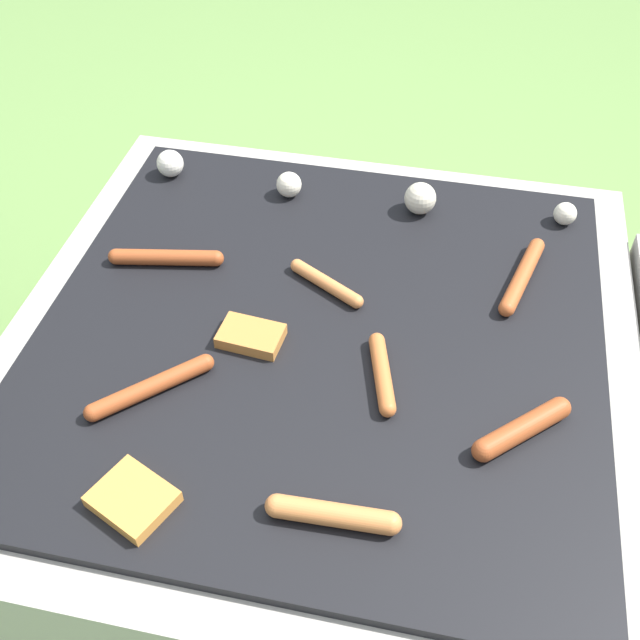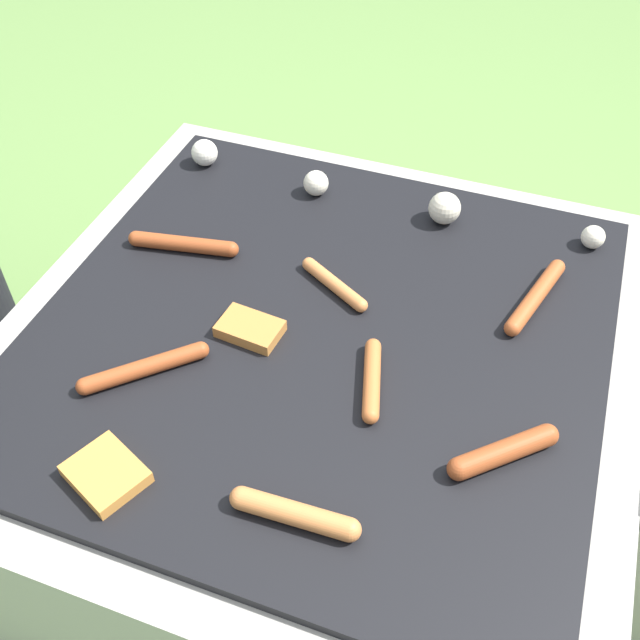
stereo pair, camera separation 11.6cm
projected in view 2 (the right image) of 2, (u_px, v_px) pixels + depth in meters
ground_plane at (320, 479)px, 1.49m from camera, size 14.00×14.00×0.00m
grill at (320, 413)px, 1.34m from camera, size 1.00×1.00×0.44m
sausage_front_center at (144, 368)px, 1.11m from camera, size 0.15×0.15×0.03m
sausage_back_right at (504, 452)px, 1.00m from camera, size 0.13×0.13×0.03m
sausage_front_right at (334, 284)px, 1.23m from camera, size 0.14×0.09×0.02m
sausage_mid_left at (536, 296)px, 1.21m from camera, size 0.07×0.19×0.03m
sausage_back_center at (183, 244)px, 1.30m from camera, size 0.20×0.06×0.03m
sausage_back_left at (372, 380)px, 1.09m from camera, size 0.06×0.15×0.02m
sausage_front_left at (294, 514)px, 0.94m from camera, size 0.17×0.04×0.03m
bread_slice_right at (250, 329)px, 1.17m from camera, size 0.10×0.07×0.02m
bread_slice_center at (106, 474)px, 0.98m from camera, size 0.12×0.11×0.02m
mushroom_row at (367, 190)px, 1.39m from camera, size 0.80×0.07×0.06m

